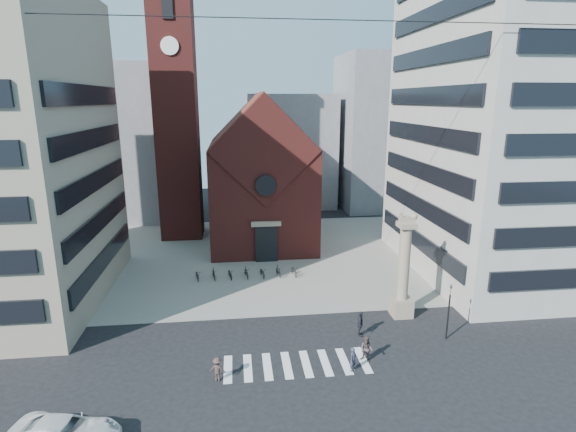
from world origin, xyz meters
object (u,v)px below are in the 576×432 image
object	(u,v)px
traffic_light	(449,310)
pedestrian_0	(353,359)
pedestrian_1	(366,349)
pedestrian_2	(360,324)
scooter_0	(197,275)
lion_column	(403,276)

from	to	relation	value
traffic_light	pedestrian_0	bearing A→B (deg)	-158.49
pedestrian_1	pedestrian_2	xyz separation A→B (m)	(0.51, 3.37, 0.07)
traffic_light	scooter_0	distance (m)	23.45
lion_column	pedestrian_1	distance (m)	8.21
pedestrian_0	scooter_0	bearing A→B (deg)	79.05
pedestrian_1	scooter_0	world-z (taller)	pedestrian_1
pedestrian_1	scooter_0	xyz separation A→B (m)	(-12.36, 15.69, -0.39)
traffic_light	pedestrian_0	world-z (taller)	traffic_light
scooter_0	lion_column	bearing A→B (deg)	-39.12
traffic_light	lion_column	bearing A→B (deg)	116.46
lion_column	pedestrian_0	bearing A→B (deg)	-129.70
pedestrian_0	pedestrian_2	world-z (taller)	pedestrian_2
lion_column	pedestrian_0	xyz separation A→B (m)	(-5.90, -7.11, -2.64)
traffic_light	pedestrian_2	world-z (taller)	traffic_light
pedestrian_2	scooter_0	distance (m)	17.82
pedestrian_1	scooter_0	bearing A→B (deg)	166.48
traffic_light	pedestrian_0	xyz separation A→B (m)	(-7.89, -3.11, -1.47)
pedestrian_2	lion_column	bearing A→B (deg)	-39.96
lion_column	pedestrian_1	world-z (taller)	lion_column
pedestrian_0	scooter_0	size ratio (longest dim) A/B	0.91
pedestrian_0	scooter_0	distance (m)	20.04
traffic_light	pedestrian_2	distance (m)	6.48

